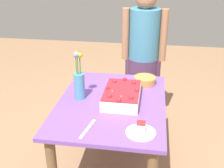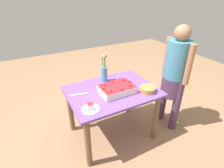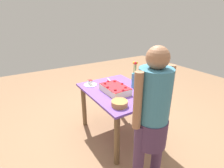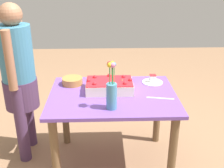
{
  "view_description": "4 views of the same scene",
  "coord_description": "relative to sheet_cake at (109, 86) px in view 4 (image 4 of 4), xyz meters",
  "views": [
    {
      "loc": [
        1.91,
        0.3,
        1.78
      ],
      "look_at": [
        -0.03,
        -0.0,
        0.86
      ],
      "focal_mm": 45.0,
      "sensor_mm": 36.0,
      "label": 1
    },
    {
      "loc": [
        0.9,
        1.68,
        1.86
      ],
      "look_at": [
        0.02,
        0.03,
        0.83
      ],
      "focal_mm": 28.0,
      "sensor_mm": 36.0,
      "label": 2
    },
    {
      "loc": [
        -1.86,
        1.26,
        1.72
      ],
      "look_at": [
        -0.01,
        0.12,
        0.85
      ],
      "focal_mm": 28.0,
      "sensor_mm": 36.0,
      "label": 3
    },
    {
      "loc": [
        -0.08,
        -2.23,
        1.78
      ],
      "look_at": [
        -0.01,
        0.01,
        0.82
      ],
      "focal_mm": 45.0,
      "sensor_mm": 36.0,
      "label": 4
    }
  ],
  "objects": [
    {
      "name": "flower_vase",
      "position": [
        0.01,
        -0.34,
        0.1
      ],
      "size": [
        0.08,
        0.08,
        0.39
      ],
      "color": "teal",
      "rests_on": "dining_table"
    },
    {
      "name": "dining_table",
      "position": [
        0.03,
        -0.08,
        -0.18
      ],
      "size": [
        1.12,
        0.83,
        0.73
      ],
      "color": "#7048A5",
      "rests_on": "ground_plane"
    },
    {
      "name": "serving_plate_with_slice",
      "position": [
        0.42,
        0.17,
        -0.03
      ],
      "size": [
        0.2,
        0.2,
        0.08
      ],
      "color": "white",
      "rests_on": "dining_table"
    },
    {
      "name": "cake_knife",
      "position": [
        0.43,
        -0.18,
        -0.05
      ],
      "size": [
        0.23,
        0.06,
        0.0
      ],
      "primitive_type": "cube",
      "rotation": [
        0.0,
        0.0,
        2.95
      ],
      "color": "silver",
      "rests_on": "dining_table"
    },
    {
      "name": "fruit_bowl",
      "position": [
        -0.35,
        0.16,
        -0.02
      ],
      "size": [
        0.19,
        0.19,
        0.06
      ],
      "primitive_type": "cylinder",
      "color": "#B9803F",
      "rests_on": "dining_table"
    },
    {
      "name": "person_standing",
      "position": [
        -0.83,
        0.12,
        0.08
      ],
      "size": [
        0.31,
        0.45,
        1.49
      ],
      "color": "#4A3052",
      "rests_on": "ground_plane"
    },
    {
      "name": "ground_plane",
      "position": [
        0.03,
        -0.08,
        -0.78
      ],
      "size": [
        8.0,
        8.0,
        0.0
      ],
      "primitive_type": "plane",
      "color": "#966F4F"
    },
    {
      "name": "sheet_cake",
      "position": [
        0.0,
        0.0,
        0.0
      ],
      "size": [
        0.42,
        0.27,
        0.12
      ],
      "color": "#FCF2CC",
      "rests_on": "dining_table"
    }
  ]
}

